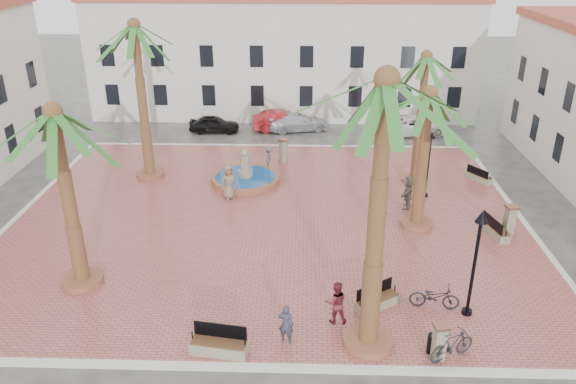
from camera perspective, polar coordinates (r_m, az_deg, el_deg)
name	(u,v)px	position (r m, az deg, el deg)	size (l,w,h in m)	color
ground	(269,220)	(29.01, -1.98, -2.85)	(120.00, 120.00, 0.00)	#56544F
plaza	(269,219)	(28.97, -1.98, -2.72)	(26.00, 22.00, 0.15)	#B15950
kerb_n	(279,146)	(39.06, -0.96, 4.67)	(26.30, 0.30, 0.16)	silver
kerb_s	(248,367)	(19.86, -4.06, -17.35)	(26.30, 0.30, 0.16)	silver
kerb_e	(523,222)	(31.01, 22.79, -2.85)	(0.30, 22.30, 0.16)	silver
kerb_w	(20,215)	(32.48, -25.54, -2.12)	(0.30, 22.30, 0.16)	silver
building_north	(283,54)	(46.53, -0.47, 13.88)	(30.40, 7.40, 9.50)	silver
fountain	(246,178)	(33.00, -4.34, 1.43)	(4.00, 4.00, 2.06)	#A05C42
palm_nw	(136,42)	(32.72, -15.21, 14.49)	(5.28, 5.28, 9.24)	#A05C42
palm_sw	(57,135)	(22.54, -22.44, 5.41)	(5.44, 5.44, 7.75)	#A05C42
palm_s	(385,113)	(16.79, 9.78, 7.89)	(5.78, 5.78, 9.87)	#A05C42
palm_e	(428,111)	(26.68, 14.04, 8.00)	(5.21, 5.21, 7.11)	#A05C42
palm_ne	(425,71)	(31.97, 13.76, 11.88)	(4.74, 4.74, 7.69)	#A05C42
bench_s	(219,346)	(20.21, -7.01, -15.25)	(2.07, 0.92, 1.06)	gray
bench_se	(377,301)	(22.44, 9.05, -10.91)	(1.83, 1.50, 0.97)	gray
bench_e	(495,230)	(28.88, 20.29, -3.67)	(0.97, 1.93, 0.97)	gray
bench_ne	(479,177)	(35.00, 18.82, 1.44)	(1.32, 1.63, 0.86)	gray
lamppost_s	(477,246)	(21.50, 18.68, -5.23)	(0.48, 0.48, 4.39)	black
lamppost_e	(429,153)	(31.22, 14.18, 3.84)	(0.41, 0.41, 3.77)	black
bollard_se	(439,341)	(20.26, 15.11, -14.39)	(0.57, 0.57, 1.39)	gray
bollard_n	(283,150)	(35.77, -0.46, 4.27)	(0.68, 0.68, 1.56)	gray
bollard_e	(510,219)	(29.02, 21.59, -2.61)	(0.64, 0.64, 1.52)	gray
litter_bin	(432,344)	(20.66, 14.46, -14.71)	(0.37, 0.37, 0.72)	black
cyclist_a	(286,324)	(20.24, -0.19, -13.24)	(0.56, 0.37, 1.54)	#32344A
bicycle_a	(434,297)	(22.75, 14.66, -10.24)	(0.67, 1.91, 1.00)	black
cyclist_b	(336,302)	(21.19, 4.91, -11.11)	(0.83, 0.65, 1.71)	maroon
bicycle_b	(452,345)	(20.47, 16.34, -14.70)	(0.52, 1.84, 1.11)	black
pedestrian_fountain_a	(229,182)	(30.83, -6.03, 1.03)	(0.94, 0.61, 1.93)	#806555
pedestrian_fountain_b	(379,211)	(28.13, 9.19, -1.93)	(0.94, 0.39, 1.60)	#3B4B61
pedestrian_north	(269,158)	(34.45, -1.94, 3.46)	(1.05, 0.61, 1.63)	#535359
pedestrian_east	(408,192)	(30.23, 12.09, -0.02)	(1.68, 0.53, 1.81)	#6F6657
car_black	(214,124)	(42.42, -7.50, 6.86)	(1.48, 3.67, 1.25)	black
car_red	(282,120)	(42.59, -0.62, 7.28)	(1.54, 4.43, 1.46)	#AD1C21
car_silver	(297,122)	(42.46, 0.97, 7.14)	(1.87, 4.60, 1.33)	silver
car_white	(415,125)	(42.66, 12.80, 6.64)	(2.26, 4.90, 1.36)	white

